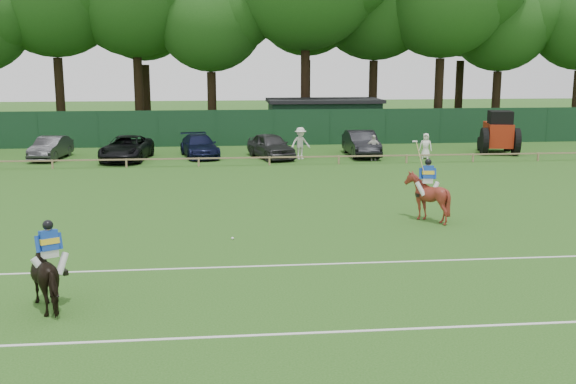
{
  "coord_description": "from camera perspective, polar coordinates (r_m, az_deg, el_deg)",
  "views": [
    {
      "loc": [
        -1.88,
        -19.82,
        5.93
      ],
      "look_at": [
        0.5,
        3.0,
        1.4
      ],
      "focal_mm": 42.0,
      "sensor_mm": 36.0,
      "label": 1
    }
  ],
  "objects": [
    {
      "name": "ground",
      "position": [
        20.77,
        -0.52,
        -5.42
      ],
      "size": [
        160.0,
        160.0,
        0.0
      ],
      "primitive_type": "plane",
      "color": "#1E4C14",
      "rests_on": "ground"
    },
    {
      "name": "horse_dark",
      "position": [
        17.3,
        -19.4,
        -6.7
      ],
      "size": [
        1.72,
        2.1,
        1.62
      ],
      "primitive_type": "imported",
      "rotation": [
        0.0,
        0.0,
        3.66
      ],
      "color": "black",
      "rests_on": "ground"
    },
    {
      "name": "horse_chestnut",
      "position": [
        25.54,
        11.67,
        -0.42
      ],
      "size": [
        1.63,
        1.79,
        1.81
      ],
      "primitive_type": "imported",
      "rotation": [
        0.0,
        0.0,
        3.03
      ],
      "color": "maroon",
      "rests_on": "ground"
    },
    {
      "name": "sedan_grey",
      "position": [
        43.05,
        -19.45,
        3.54
      ],
      "size": [
        1.94,
        4.31,
        1.37
      ],
      "primitive_type": "imported",
      "rotation": [
        0.0,
        0.0,
        -0.12
      ],
      "color": "#292A2C",
      "rests_on": "ground"
    },
    {
      "name": "suv_black",
      "position": [
        41.33,
        -13.51,
        3.62
      ],
      "size": [
        2.98,
        5.44,
        1.45
      ],
      "primitive_type": "imported",
      "rotation": [
        0.0,
        0.0,
        -0.12
      ],
      "color": "black",
      "rests_on": "ground"
    },
    {
      "name": "sedan_navy",
      "position": [
        41.96,
        -7.5,
        3.89
      ],
      "size": [
        2.8,
        4.97,
        1.36
      ],
      "primitive_type": "imported",
      "rotation": [
        0.0,
        0.0,
        0.2
      ],
      "color": "black",
      "rests_on": "ground"
    },
    {
      "name": "hatch_grey",
      "position": [
        41.07,
        -1.47,
        3.93
      ],
      "size": [
        3.06,
        4.77,
        1.51
      ],
      "primitive_type": "imported",
      "rotation": [
        0.0,
        0.0,
        0.31
      ],
      "color": "#323235",
      "rests_on": "ground"
    },
    {
      "name": "estate_black",
      "position": [
        42.22,
        6.23,
        4.1
      ],
      "size": [
        1.68,
        4.77,
        1.57
      ],
      "primitive_type": "imported",
      "rotation": [
        0.0,
        0.0,
        -0.01
      ],
      "color": "black",
      "rests_on": "ground"
    },
    {
      "name": "spectator_left",
      "position": [
        40.64,
        1.06,
        4.15
      ],
      "size": [
        1.4,
        1.06,
        1.92
      ],
      "primitive_type": "imported",
      "rotation": [
        0.0,
        0.0,
        0.31
      ],
      "color": "silver",
      "rests_on": "ground"
    },
    {
      "name": "spectator_mid",
      "position": [
        40.46,
        7.24,
        3.74
      ],
      "size": [
        0.94,
        0.51,
        1.53
      ],
      "primitive_type": "imported",
      "rotation": [
        0.0,
        0.0,
        -0.16
      ],
      "color": "silver",
      "rests_on": "ground"
    },
    {
      "name": "spectator_right",
      "position": [
        41.65,
        11.58,
        3.84
      ],
      "size": [
        0.89,
        0.75,
        1.55
      ],
      "primitive_type": "imported",
      "rotation": [
        0.0,
        0.0,
        -0.4
      ],
      "color": "white",
      "rests_on": "ground"
    },
    {
      "name": "rider_dark",
      "position": [
        17.08,
        -19.54,
        -4.37
      ],
      "size": [
        0.87,
        0.62,
        1.41
      ],
      "rotation": [
        0.0,
        0.0,
        3.66
      ],
      "color": "silver",
      "rests_on": "ground"
    },
    {
      "name": "rider_chestnut",
      "position": [
        25.39,
        11.74,
        1.33
      ],
      "size": [
        0.93,
        0.62,
        2.05
      ],
      "rotation": [
        0.0,
        0.0,
        3.03
      ],
      "color": "silver",
      "rests_on": "ground"
    },
    {
      "name": "polo_ball",
      "position": [
        22.65,
        -4.72,
        -3.93
      ],
      "size": [
        0.09,
        0.09,
        0.09
      ],
      "primitive_type": "sphere",
      "color": "silver",
      "rests_on": "ground"
    },
    {
      "name": "pitch_lines",
      "position": [
        17.46,
        0.59,
        -8.66
      ],
      "size": [
        60.0,
        5.1,
        0.01
      ],
      "color": "silver",
      "rests_on": "ground"
    },
    {
      "name": "pitch_rail",
      "position": [
        38.26,
        -3.08,
        2.91
      ],
      "size": [
        62.1,
        0.1,
        0.5
      ],
      "color": "#997F5B",
      "rests_on": "ground"
    },
    {
      "name": "perimeter_fence",
      "position": [
        47.09,
        -3.65,
        5.45
      ],
      "size": [
        92.08,
        0.08,
        2.5
      ],
      "color": "#14351E",
      "rests_on": "ground"
    },
    {
      "name": "utility_shed",
      "position": [
        50.63,
        3.04,
        6.18
      ],
      "size": [
        8.4,
        4.4,
        3.04
      ],
      "color": "#14331E",
      "rests_on": "ground"
    },
    {
      "name": "tree_row",
      "position": [
        55.28,
        -1.9,
        5.01
      ],
      "size": [
        96.0,
        12.0,
        21.0
      ],
      "primitive_type": null,
      "color": "#26561C",
      "rests_on": "ground"
    },
    {
      "name": "tractor",
      "position": [
        45.07,
        17.39,
        4.76
      ],
      "size": [
        2.84,
        3.65,
        2.74
      ],
      "rotation": [
        0.0,
        0.0,
        -0.22
      ],
      "color": "#9B220E",
      "rests_on": "ground"
    }
  ]
}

